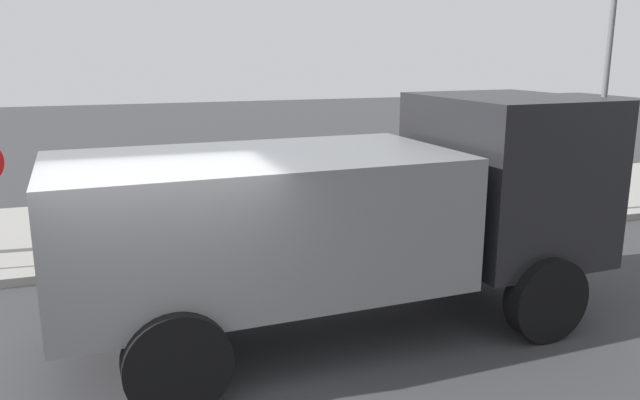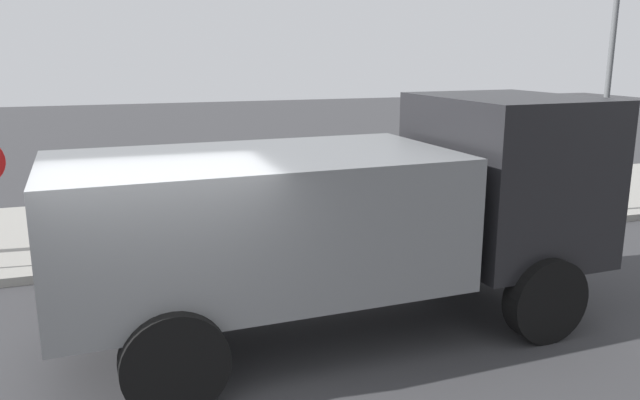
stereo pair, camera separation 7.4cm
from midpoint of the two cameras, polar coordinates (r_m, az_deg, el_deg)
ground_plane at (r=7.25m, az=-13.32°, el=-16.74°), size 80.00×80.00×0.00m
sidewalk_curb at (r=13.27m, az=-16.05°, el=-2.57°), size 36.00×5.00×0.15m
fire_hydrant at (r=12.08m, az=-13.04°, el=-1.32°), size 0.21×0.48×0.85m
loose_tire at (r=11.51m, az=-13.01°, el=-1.53°), size 1.14×0.68×1.12m
dump_truck_gray at (r=8.07m, az=3.27°, el=-0.89°), size 7.10×3.04×3.00m
street_light_pole at (r=14.82m, az=24.73°, el=8.99°), size 0.12×0.12×5.26m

